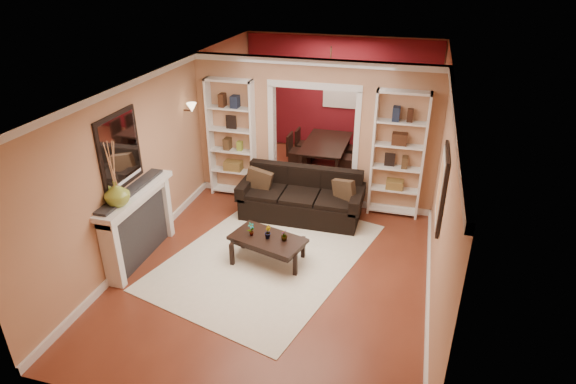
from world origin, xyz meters
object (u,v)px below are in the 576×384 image
(coffee_table, at_px, (268,249))
(dining_table, at_px, (327,155))
(sofa, at_px, (301,196))
(fireplace, at_px, (140,226))
(bookshelf_left, at_px, (232,139))
(bookshelf_right, at_px, (398,155))

(coffee_table, height_order, dining_table, dining_table)
(sofa, xyz_separation_m, fireplace, (-2.05, -1.95, 0.15))
(bookshelf_left, height_order, bookshelf_right, same)
(sofa, distance_m, bookshelf_left, 1.77)
(sofa, distance_m, fireplace, 2.83)
(coffee_table, xyz_separation_m, dining_table, (0.15, 3.86, 0.08))
(sofa, height_order, dining_table, sofa)
(fireplace, height_order, dining_table, fireplace)
(sofa, relative_size, coffee_table, 1.96)
(coffee_table, height_order, bookshelf_right, bookshelf_right)
(bookshelf_left, bearing_deg, coffee_table, -56.92)
(bookshelf_right, height_order, dining_table, bookshelf_right)
(bookshelf_right, bearing_deg, fireplace, -145.20)
(coffee_table, relative_size, fireplace, 0.66)
(fireplace, distance_m, dining_table, 4.78)
(bookshelf_left, distance_m, fireplace, 2.65)
(coffee_table, xyz_separation_m, fireplace, (-1.90, -0.44, 0.37))
(bookshelf_left, xyz_separation_m, dining_table, (1.52, 1.77, -0.85))
(sofa, height_order, bookshelf_left, bookshelf_left)
(dining_table, bearing_deg, bookshelf_right, -138.18)
(sofa, relative_size, dining_table, 1.30)
(bookshelf_left, height_order, fireplace, bookshelf_left)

